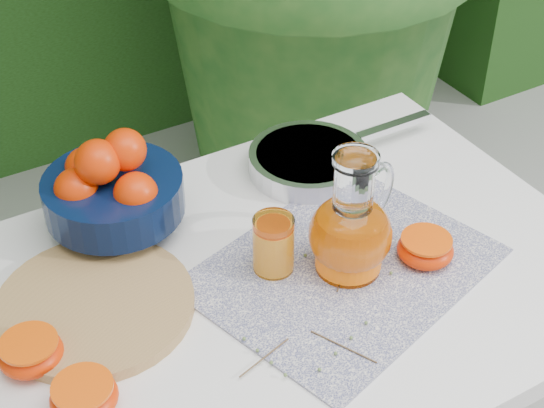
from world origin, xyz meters
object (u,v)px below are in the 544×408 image
fruit_bowl (111,187)px  white_table (278,316)px  saute_pan (310,160)px  cutting_board (95,305)px  juice_pitcher (351,230)px

fruit_bowl → white_table: bearing=-55.5°
white_table → saute_pan: (0.19, 0.22, 0.10)m
cutting_board → juice_pitcher: bearing=-16.7°
white_table → fruit_bowl: (-0.17, 0.24, 0.16)m
juice_pitcher → saute_pan: size_ratio=0.56×
fruit_bowl → juice_pitcher: 0.39m
white_table → saute_pan: size_ratio=2.69×
juice_pitcher → saute_pan: 0.27m
fruit_bowl → juice_pitcher: (0.27, -0.27, -0.01)m
fruit_bowl → saute_pan: fruit_bowl is taller
cutting_board → juice_pitcher: juice_pitcher is taller
fruit_bowl → juice_pitcher: juice_pitcher is taller
cutting_board → saute_pan: 0.48m
white_table → juice_pitcher: 0.19m
juice_pitcher → white_table: bearing=162.2°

